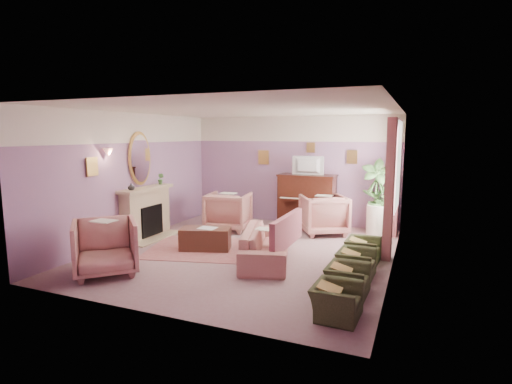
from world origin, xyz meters
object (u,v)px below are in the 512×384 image
at_px(olive_chair_a, 337,296).
at_px(olive_chair_c, 356,259).
at_px(television, 307,164).
at_px(sofa, 266,238).
at_px(piano, 307,201).
at_px(coffee_table, 206,239).
at_px(side_table, 378,220).
at_px(floral_armchair_right, 324,212).
at_px(floral_armchair_left, 228,209).
at_px(olive_chair_d, 363,246).
at_px(floral_armchair_front, 105,244).
at_px(olive_chair_b, 348,275).

xyz_separation_m(olive_chair_a, olive_chair_c, (0.00, 1.64, 0.00)).
bearing_deg(television, sofa, -89.05).
xyz_separation_m(piano, television, (0.00, -0.05, 0.95)).
height_order(coffee_table, sofa, sofa).
bearing_deg(side_table, floral_armchair_right, -159.85).
height_order(coffee_table, floral_armchair_left, floral_armchair_left).
bearing_deg(piano, coffee_table, -115.41).
xyz_separation_m(coffee_table, sofa, (1.39, -0.17, 0.19)).
height_order(olive_chair_a, olive_chair_d, same).
xyz_separation_m(piano, floral_armchair_left, (-1.67, -1.13, -0.14)).
distance_m(sofa, side_table, 3.30).
relative_size(piano, floral_armchair_front, 1.36).
bearing_deg(floral_armchair_left, olive_chair_a, -47.64).
xyz_separation_m(olive_chair_b, olive_chair_d, (0.00, 1.64, 0.00)).
bearing_deg(piano, olive_chair_c, -61.75).
distance_m(sofa, floral_armchair_front, 2.82).
distance_m(piano, olive_chair_b, 4.40).
bearing_deg(olive_chair_b, olive_chair_d, 90.00).
xyz_separation_m(television, olive_chair_a, (1.73, -4.80, -1.31)).
distance_m(floral_armchair_right, olive_chair_b, 3.61).
distance_m(television, floral_armchair_right, 1.36).
xyz_separation_m(floral_armchair_left, olive_chair_b, (3.40, -2.91, -0.22)).
relative_size(olive_chair_c, olive_chair_d, 1.00).
xyz_separation_m(sofa, side_table, (1.72, 2.82, -0.07)).
bearing_deg(olive_chair_d, piano, 125.81).
height_order(coffee_table, floral_armchair_front, floral_armchair_front).
xyz_separation_m(television, floral_armchair_right, (0.58, -0.57, -1.09)).
height_order(olive_chair_c, side_table, side_table).
bearing_deg(floral_armchair_front, olive_chair_b, 10.13).
bearing_deg(floral_armchair_right, side_table, 20.15).
xyz_separation_m(piano, sofa, (0.05, -3.00, -0.23)).
height_order(sofa, side_table, sofa).
bearing_deg(olive_chair_c, coffee_table, 172.95).
bearing_deg(olive_chair_c, sofa, 172.91).
relative_size(piano, sofa, 0.67).
distance_m(sofa, floral_armchair_right, 2.44).
xyz_separation_m(television, coffee_table, (-1.35, -2.78, -1.38)).
bearing_deg(floral_armchair_left, olive_chair_d, -20.44).
xyz_separation_m(television, olive_chair_d, (1.73, -2.34, -1.31)).
bearing_deg(floral_armchair_front, side_table, 49.06).
xyz_separation_m(olive_chair_a, olive_chair_b, (0.00, 0.82, 0.00)).
bearing_deg(television, floral_armchair_front, -114.97).
distance_m(olive_chair_b, olive_chair_c, 0.82).
bearing_deg(floral_armchair_left, coffee_table, -79.20).
distance_m(piano, floral_armchair_left, 2.02).
distance_m(floral_armchair_right, olive_chair_a, 4.39).
relative_size(floral_armchair_front, olive_chair_a, 1.53).
xyz_separation_m(television, floral_armchair_left, (-1.67, -1.08, -1.09)).
xyz_separation_m(television, olive_chair_c, (1.73, -3.16, -1.31)).
bearing_deg(floral_armchair_right, piano, 132.98).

